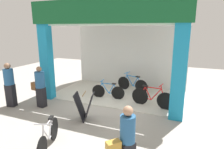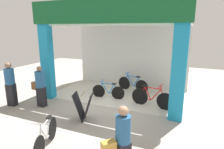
# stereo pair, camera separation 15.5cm
# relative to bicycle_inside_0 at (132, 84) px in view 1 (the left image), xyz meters

# --- Properties ---
(ground_plane) EXTENTS (19.79, 19.79, 0.00)m
(ground_plane) POSITION_rel_bicycle_inside_0_xyz_m (-0.46, -2.33, -0.37)
(ground_plane) COLOR #9E9991
(ground_plane) RESTS_ON ground
(shop_facade) EXTENTS (6.09, 3.55, 4.08)m
(shop_facade) POSITION_rel_bicycle_inside_0_xyz_m (-0.46, -0.69, 1.80)
(shop_facade) COLOR beige
(shop_facade) RESTS_ON ground
(bicycle_inside_0) EXTENTS (1.63, 0.55, 0.92)m
(bicycle_inside_0) POSITION_rel_bicycle_inside_0_xyz_m (0.00, 0.00, 0.00)
(bicycle_inside_0) COLOR black
(bicycle_inside_0) RESTS_ON ground
(bicycle_inside_1) EXTENTS (1.49, 0.41, 0.82)m
(bicycle_inside_1) POSITION_rel_bicycle_inside_0_xyz_m (-0.70, -1.38, -0.04)
(bicycle_inside_1) COLOR black
(bicycle_inside_1) RESTS_ON ground
(bicycle_inside_2) EXTENTS (1.73, 0.48, 0.96)m
(bicycle_inside_2) POSITION_rel_bicycle_inside_0_xyz_m (1.29, -1.60, 0.01)
(bicycle_inside_2) COLOR black
(bicycle_inside_2) RESTS_ON ground
(bicycle_parked_0) EXTENTS (0.64, 1.49, 0.88)m
(bicycle_parked_0) POSITION_rel_bicycle_inside_0_xyz_m (-0.63, -5.38, -0.02)
(bicycle_parked_0) COLOR black
(bicycle_parked_0) RESTS_ON ground
(sandwich_board_sign) EXTENTS (0.77, 0.70, 0.96)m
(sandwich_board_sign) POSITION_rel_bicycle_inside_0_xyz_m (-0.62, -3.59, 0.11)
(sandwich_board_sign) COLOR black
(sandwich_board_sign) RESTS_ON ground
(pedestrian_0) EXTENTS (0.43, 0.43, 1.76)m
(pedestrian_0) POSITION_rel_bicycle_inside_0_xyz_m (-3.94, -3.65, 0.56)
(pedestrian_0) COLOR black
(pedestrian_0) RESTS_ON ground
(pedestrian_1) EXTENTS (0.69, 0.41, 1.64)m
(pedestrian_1) POSITION_rel_bicycle_inside_0_xyz_m (-2.81, -3.23, 0.48)
(pedestrian_1) COLOR black
(pedestrian_1) RESTS_ON ground
(pedestrian_2) EXTENTS (0.58, 0.61, 1.62)m
(pedestrian_2) POSITION_rel_bicycle_inside_0_xyz_m (1.51, -5.60, 0.45)
(pedestrian_2) COLOR black
(pedestrian_2) RESTS_ON ground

